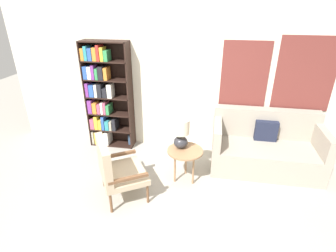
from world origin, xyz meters
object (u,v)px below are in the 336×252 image
(couch, at_px, (265,148))
(side_table, at_px, (185,153))
(bookshelf, at_px, (104,96))
(table_lamp, at_px, (181,132))
(armchair, at_px, (114,167))

(couch, relative_size, side_table, 3.18)
(bookshelf, bearing_deg, couch, -5.27)
(couch, relative_size, table_lamp, 3.66)
(couch, bearing_deg, table_lamp, -157.28)
(bookshelf, xyz_separation_m, couch, (2.87, -0.26, -0.64))
(couch, distance_m, side_table, 1.41)
(armchair, xyz_separation_m, side_table, (0.91, 0.56, -0.01))
(side_table, bearing_deg, couch, 26.44)
(bookshelf, height_order, table_lamp, bookshelf)
(bookshelf, height_order, side_table, bookshelf)
(table_lamp, bearing_deg, couch, 22.72)
(side_table, bearing_deg, armchair, -148.37)
(bookshelf, height_order, armchair, bookshelf)
(couch, xyz_separation_m, table_lamp, (-1.34, -0.56, 0.45))
(armchair, height_order, table_lamp, table_lamp)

